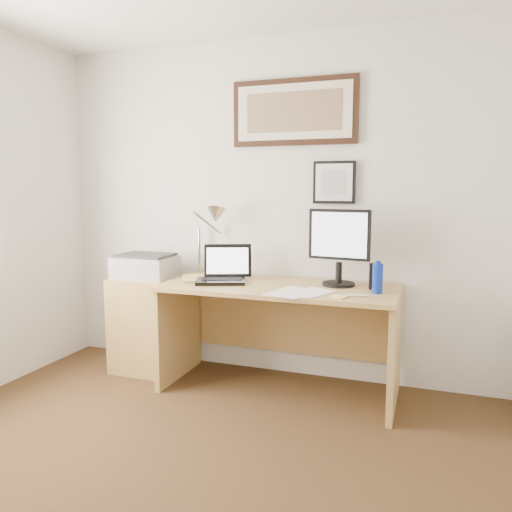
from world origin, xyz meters
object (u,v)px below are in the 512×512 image
at_px(book, 183,279).
at_px(printer, 146,266).
at_px(laptop, 223,274).
at_px(side_cabinet, 148,324).
at_px(desk, 282,316).
at_px(water_bottle, 378,279).
at_px(lcd_monitor, 339,243).

bearing_deg(book, printer, 162.28).
bearing_deg(laptop, side_cabinet, 175.80).
bearing_deg(side_cabinet, desk, 1.89).
distance_m(water_bottle, desk, 0.75).
relative_size(book, lcd_monitor, 0.54).
xyz_separation_m(water_bottle, book, (-1.37, -0.01, -0.08)).
relative_size(desk, lcd_monitor, 3.08).
height_order(water_bottle, laptop, laptop).
bearing_deg(side_cabinet, printer, 135.02).
distance_m(water_bottle, book, 1.37).
xyz_separation_m(side_cabinet, desk, (1.07, 0.04, 0.15)).
relative_size(side_cabinet, water_bottle, 3.89).
relative_size(desk, printer, 3.64).
height_order(desk, laptop, laptop).
bearing_deg(side_cabinet, laptop, -4.20).
relative_size(side_cabinet, printer, 1.66).
bearing_deg(side_cabinet, lcd_monitor, 3.09).
bearing_deg(laptop, desk, 11.39).
bearing_deg(printer, book, -17.72).
xyz_separation_m(lcd_monitor, printer, (-1.48, -0.05, -0.22)).
distance_m(book, lcd_monitor, 1.14).
xyz_separation_m(water_bottle, lcd_monitor, (-0.28, 0.16, 0.20)).
relative_size(book, desk, 0.18).
xyz_separation_m(laptop, lcd_monitor, (0.80, 0.13, 0.23)).
distance_m(side_cabinet, lcd_monitor, 1.60).
height_order(book, lcd_monitor, lcd_monitor).
height_order(side_cabinet, water_bottle, water_bottle).
bearing_deg(water_bottle, desk, 169.70).
height_order(book, desk, book).
xyz_separation_m(water_bottle, laptop, (-1.07, 0.04, -0.04)).
distance_m(desk, printer, 1.14).
relative_size(water_bottle, desk, 0.12).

